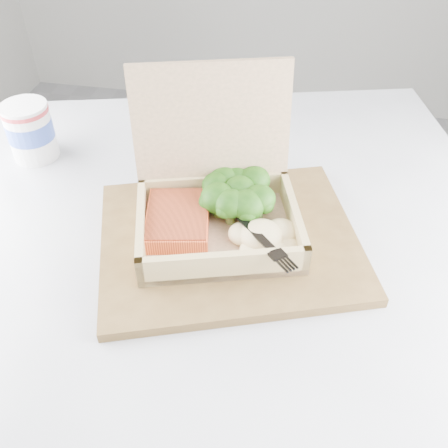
% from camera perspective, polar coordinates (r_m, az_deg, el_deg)
% --- Properties ---
extents(cafe_table, '(1.08, 1.08, 0.76)m').
position_cam_1_polar(cafe_table, '(0.85, -0.76, -12.07)').
color(cafe_table, black).
rests_on(cafe_table, floor).
extents(serving_tray, '(0.43, 0.38, 0.02)m').
position_cam_1_polar(serving_tray, '(0.70, 0.57, -1.82)').
color(serving_tray, brown).
rests_on(serving_tray, cafe_table).
extents(takeout_container, '(0.26, 0.25, 0.21)m').
position_cam_1_polar(takeout_container, '(0.68, -0.91, 3.56)').
color(takeout_container, tan).
rests_on(takeout_container, serving_tray).
extents(salmon_fillet, '(0.10, 0.13, 0.02)m').
position_cam_1_polar(salmon_fillet, '(0.69, -5.31, 0.46)').
color(salmon_fillet, orange).
rests_on(salmon_fillet, takeout_container).
extents(broccoli_pile, '(0.12, 0.12, 0.04)m').
position_cam_1_polar(broccoli_pile, '(0.71, 1.76, 3.25)').
color(broccoli_pile, '#2E6716').
rests_on(broccoli_pile, takeout_container).
extents(mashed_potatoes, '(0.09, 0.08, 0.03)m').
position_cam_1_polar(mashed_potatoes, '(0.66, 4.31, -1.31)').
color(mashed_potatoes, beige).
rests_on(mashed_potatoes, takeout_container).
extents(plastic_fork, '(0.10, 0.12, 0.01)m').
position_cam_1_polar(plastic_fork, '(0.66, 2.52, 0.24)').
color(plastic_fork, black).
rests_on(plastic_fork, mashed_potatoes).
extents(paper_cup, '(0.08, 0.08, 0.10)m').
position_cam_1_polar(paper_cup, '(0.90, -21.31, 10.02)').
color(paper_cup, white).
rests_on(paper_cup, cafe_table).
extents(receipt, '(0.07, 0.14, 0.00)m').
position_cam_1_polar(receipt, '(0.86, -1.55, 7.05)').
color(receipt, white).
rests_on(receipt, cafe_table).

